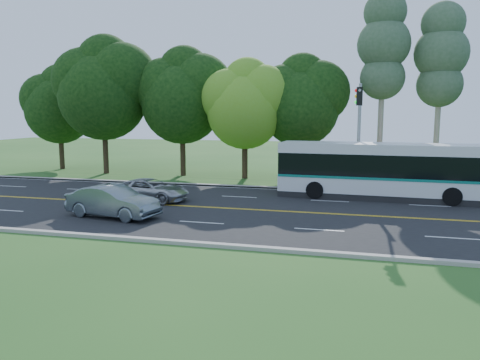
% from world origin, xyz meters
% --- Properties ---
extents(ground, '(120.00, 120.00, 0.00)m').
position_xyz_m(ground, '(0.00, 0.00, 0.00)').
color(ground, '#24531B').
rests_on(ground, ground).
extents(road, '(60.00, 14.00, 0.02)m').
position_xyz_m(road, '(0.00, 0.00, 0.01)').
color(road, black).
rests_on(road, ground).
extents(curb_north, '(60.00, 0.30, 0.15)m').
position_xyz_m(curb_north, '(0.00, 7.15, 0.07)').
color(curb_north, '#A49E94').
rests_on(curb_north, ground).
extents(curb_south, '(60.00, 0.30, 0.15)m').
position_xyz_m(curb_south, '(0.00, -7.15, 0.07)').
color(curb_south, '#A49E94').
rests_on(curb_south, ground).
extents(grass_verge, '(60.00, 4.00, 0.10)m').
position_xyz_m(grass_verge, '(0.00, 9.00, 0.05)').
color(grass_verge, '#24531B').
rests_on(grass_verge, ground).
extents(lane_markings, '(57.60, 13.82, 0.00)m').
position_xyz_m(lane_markings, '(-0.09, 0.00, 0.02)').
color(lane_markings, gold).
rests_on(lane_markings, road).
extents(tree_row, '(44.70, 9.10, 13.84)m').
position_xyz_m(tree_row, '(-5.15, 12.13, 6.73)').
color(tree_row, black).
rests_on(tree_row, ground).
extents(bougainvillea_hedge, '(9.50, 2.25, 1.50)m').
position_xyz_m(bougainvillea_hedge, '(7.18, 8.15, 0.72)').
color(bougainvillea_hedge, maroon).
rests_on(bougainvillea_hedge, ground).
extents(traffic_signal, '(0.42, 6.10, 7.00)m').
position_xyz_m(traffic_signal, '(6.49, 5.40, 4.67)').
color(traffic_signal, gray).
rests_on(traffic_signal, ground).
extents(transit_bus, '(12.77, 3.28, 3.32)m').
position_xyz_m(transit_bus, '(8.15, 5.13, 1.66)').
color(transit_bus, silver).
rests_on(transit_bus, road).
extents(sedan, '(4.99, 2.46, 1.57)m').
position_xyz_m(sedan, '(-5.13, -3.50, 0.81)').
color(sedan, slate).
rests_on(sedan, road).
extents(suv, '(4.76, 2.41, 1.29)m').
position_xyz_m(suv, '(-5.25, 0.95, 0.66)').
color(suv, '#B4B6B9').
rests_on(suv, road).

